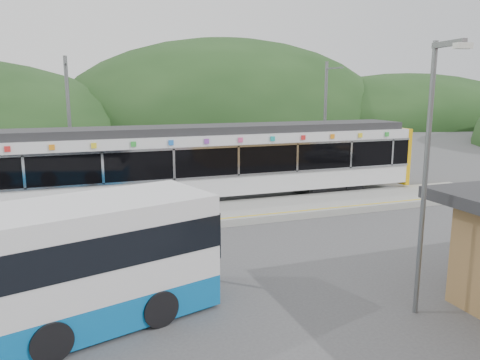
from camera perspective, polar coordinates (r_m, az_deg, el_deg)
name	(u,v)px	position (r m, az deg, el deg)	size (l,w,h in m)	color
ground	(274,236)	(17.80, 4.22, -6.86)	(120.00, 120.00, 0.00)	#4C4C4F
hills	(341,195)	(25.15, 12.20, -1.76)	(146.00, 149.00, 26.00)	#1E3D19
platform	(244,211)	(20.69, 0.48, -3.84)	(26.00, 3.20, 0.30)	#9E9E99
yellow_line	(255,215)	(19.48, 1.82, -4.32)	(26.00, 0.10, 0.01)	yellow
train	(219,160)	(22.71, -2.60, 2.42)	(20.44, 3.01, 3.74)	black
catenary_mast_west	(70,127)	(24.07, -20.04, 6.06)	(0.18, 1.80, 7.00)	slate
catenary_mast_east	(325,121)	(27.83, 10.35, 7.13)	(0.18, 1.80, 7.00)	slate
lamp_post	(431,159)	(11.65, 22.22, 2.40)	(0.38, 1.16, 6.52)	slate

